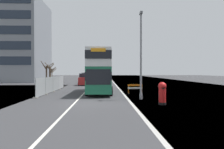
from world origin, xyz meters
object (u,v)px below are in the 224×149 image
object	(u,v)px
lamppost_foreground	(141,58)
double_decker_bus	(100,71)
car_oncoming_near	(85,80)
car_receding_mid	(86,78)
red_pillar_postbox	(162,92)
car_receding_far	(88,77)
roadworks_barrier	(135,88)

from	to	relation	value
lamppost_foreground	double_decker_bus	bearing A→B (deg)	121.39
car_oncoming_near	car_receding_mid	xyz separation A→B (m)	(-0.44, 7.52, 0.04)
lamppost_foreground	red_pillar_postbox	bearing A→B (deg)	-71.56
red_pillar_postbox	car_receding_mid	size ratio (longest dim) A/B	0.42
lamppost_foreground	car_receding_far	size ratio (longest dim) A/B	1.99
double_decker_bus	roadworks_barrier	size ratio (longest dim) A/B	6.61
car_receding_mid	lamppost_foreground	bearing A→B (deg)	-75.35
red_pillar_postbox	car_receding_far	bearing A→B (deg)	102.50
car_receding_far	double_decker_bus	bearing A→B (deg)	-82.94
car_oncoming_near	car_receding_mid	world-z (taller)	car_receding_mid
double_decker_bus	roadworks_barrier	xyz separation A→B (m)	(3.99, -1.50, -1.92)
double_decker_bus	roadworks_barrier	world-z (taller)	double_decker_bus
car_receding_mid	roadworks_barrier	bearing A→B (deg)	-72.21
red_pillar_postbox	roadworks_barrier	distance (m)	8.11
roadworks_barrier	car_oncoming_near	size ratio (longest dim) A/B	0.37
car_receding_far	lamppost_foreground	bearing A→B (deg)	-78.07
roadworks_barrier	car_oncoming_near	distance (m)	17.54
double_decker_bus	lamppost_foreground	world-z (taller)	lamppost_foreground
car_oncoming_near	car_receding_far	world-z (taller)	car_receding_far
lamppost_foreground	car_receding_far	bearing A→B (deg)	101.93
car_oncoming_near	lamppost_foreground	bearing A→B (deg)	-71.49
lamppost_foreground	roadworks_barrier	distance (m)	5.68
double_decker_bus	car_receding_mid	size ratio (longest dim) A/B	2.69
lamppost_foreground	roadworks_barrier	bearing A→B (deg)	88.25
double_decker_bus	lamppost_foreground	xyz separation A→B (m)	(3.84, -6.29, 1.13)
red_pillar_postbox	car_receding_mid	xyz separation A→B (m)	(-8.50, 31.60, 0.13)
roadworks_barrier	car_receding_far	bearing A→B (deg)	104.01
car_oncoming_near	double_decker_bus	bearing A→B (deg)	-77.84
lamppost_foreground	car_receding_mid	size ratio (longest dim) A/B	1.92
lamppost_foreground	roadworks_barrier	world-z (taller)	lamppost_foreground
double_decker_bus	car_oncoming_near	world-z (taller)	double_decker_bus
lamppost_foreground	car_oncoming_near	distance (m)	22.12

